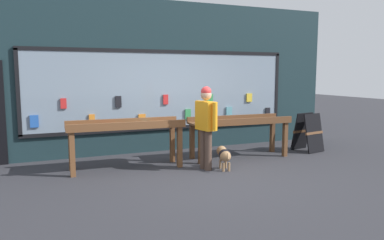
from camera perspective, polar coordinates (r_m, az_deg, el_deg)
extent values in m
plane|color=#2D2D33|center=(6.95, 2.19, -8.25)|extent=(40.00, 40.00, 0.00)
cube|color=#192D33|center=(8.93, -4.37, 6.58)|extent=(8.96, 0.20, 3.51)
cube|color=gray|center=(8.81, -4.13, 4.57)|extent=(6.26, 0.03, 1.79)
cube|color=black|center=(8.82, -4.19, 10.38)|extent=(6.34, 0.06, 0.08)
cube|color=black|center=(8.90, -4.08, -1.19)|extent=(6.34, 0.06, 0.08)
cube|color=black|center=(8.34, -24.99, 3.77)|extent=(0.08, 0.06, 1.79)
cube|color=black|center=(10.26, 12.71, 4.78)|extent=(0.08, 0.06, 1.79)
cube|color=#2659B2|center=(8.35, -22.91, -0.19)|extent=(0.17, 0.03, 0.26)
cube|color=red|center=(8.33, -19.00, 2.40)|extent=(0.12, 0.03, 0.22)
cube|color=orange|center=(8.43, -15.01, 0.04)|extent=(0.13, 0.03, 0.24)
cube|color=black|center=(8.49, -11.16, 2.76)|extent=(0.13, 0.03, 0.25)
cube|color=orange|center=(8.66, -7.63, 0.27)|extent=(0.17, 0.03, 0.19)
cube|color=red|center=(8.79, -4.04, 3.14)|extent=(0.12, 0.03, 0.23)
cube|color=#338C4C|center=(9.02, -0.63, 0.89)|extent=(0.14, 0.03, 0.24)
cube|color=#338C4C|center=(9.22, 2.71, 3.30)|extent=(0.17, 0.03, 0.22)
cube|color=#5999A5|center=(9.50, 5.66, 1.27)|extent=(0.16, 0.03, 0.24)
cube|color=yellow|center=(9.77, 8.71, 3.39)|extent=(0.16, 0.03, 0.22)
cube|color=black|center=(10.11, 11.48, 1.34)|extent=(0.13, 0.03, 0.18)
cube|color=brown|center=(7.02, -17.77, -5.05)|extent=(0.09, 0.09, 0.81)
cube|color=brown|center=(7.37, -1.91, -4.12)|extent=(0.09, 0.09, 0.81)
cube|color=brown|center=(7.49, -17.95, -4.30)|extent=(0.09, 0.09, 0.81)
cube|color=brown|center=(7.82, -3.02, -3.47)|extent=(0.09, 0.09, 0.81)
cube|color=brown|center=(7.28, -10.06, -0.98)|extent=(2.24, 0.75, 0.04)
cube|color=brown|center=(6.99, -9.65, -0.81)|extent=(2.21, 0.17, 0.12)
cube|color=brown|center=(7.56, -10.46, -0.23)|extent=(2.21, 0.17, 0.12)
cube|color=#338C4C|center=(7.07, -17.69, -1.15)|extent=(0.18, 0.25, 0.03)
cube|color=#5999A5|center=(7.01, -15.04, -1.20)|extent=(0.21, 0.24, 0.02)
cube|color=red|center=(7.32, -13.06, -0.77)|extent=(0.15, 0.23, 0.02)
cube|color=#338C4C|center=(7.07, -10.56, -0.95)|extent=(0.16, 0.23, 0.03)
cube|color=#5999A5|center=(7.38, -9.09, -0.57)|extent=(0.19, 0.25, 0.03)
cube|color=#5999A5|center=(7.51, -6.97, -0.43)|extent=(0.22, 0.25, 0.02)
cube|color=black|center=(7.32, -4.62, -0.59)|extent=(0.17, 0.21, 0.03)
cube|color=#2659B2|center=(7.47, -2.53, -0.46)|extent=(0.16, 0.24, 0.02)
cube|color=brown|center=(7.63, 1.36, -3.90)|extent=(0.09, 0.09, 0.76)
cube|color=brown|center=(8.57, 13.99, -2.89)|extent=(0.09, 0.09, 0.76)
cube|color=brown|center=(8.11, 0.01, -3.24)|extent=(0.09, 0.09, 0.76)
cube|color=brown|center=(9.00, 12.14, -2.36)|extent=(0.09, 0.09, 0.76)
cube|color=brown|center=(8.22, 7.24, -0.32)|extent=(2.24, 0.78, 0.04)
cube|color=brown|center=(7.94, 8.27, -0.17)|extent=(2.21, 0.17, 0.12)
cube|color=brown|center=(8.48, 6.28, 0.33)|extent=(2.21, 0.17, 0.12)
cube|color=#5999A5|center=(7.67, 1.23, -0.55)|extent=(0.17, 0.21, 0.03)
cube|color=silver|center=(7.93, 3.42, -0.35)|extent=(0.19, 0.24, 0.02)
cube|color=#994CA5|center=(7.90, 6.04, -0.38)|extent=(0.15, 0.22, 0.02)
cube|color=#994CA5|center=(8.15, 7.20, -0.14)|extent=(0.19, 0.25, 0.03)
cube|color=#338C4C|center=(8.37, 8.87, 0.00)|extent=(0.17, 0.22, 0.02)
cube|color=#338C4C|center=(8.53, 10.89, 0.07)|extent=(0.18, 0.23, 0.02)
cube|color=red|center=(8.60, 13.14, 0.11)|extent=(0.17, 0.22, 0.03)
cylinder|color=#4C382D|center=(7.15, 2.48, -4.64)|extent=(0.14, 0.14, 0.77)
cylinder|color=#4C382D|center=(7.27, 1.78, -4.44)|extent=(0.14, 0.14, 0.77)
cube|color=orange|center=(7.11, 2.15, 0.65)|extent=(0.29, 0.46, 0.54)
cylinder|color=orange|center=(6.89, 3.48, 0.54)|extent=(0.09, 0.09, 0.52)
cylinder|color=orange|center=(7.33, 0.90, 0.96)|extent=(0.09, 0.09, 0.52)
sphere|color=tan|center=(7.07, 2.17, 3.84)|extent=(0.21, 0.21, 0.21)
sphere|color=red|center=(7.07, 2.17, 4.35)|extent=(0.20, 0.20, 0.20)
ellipsoid|color=#99724C|center=(7.21, 5.01, -5.43)|extent=(0.30, 0.43, 0.22)
ellipsoid|color=black|center=(7.21, 5.01, -5.36)|extent=(0.28, 0.28, 0.23)
sphere|color=#99724C|center=(7.42, 4.53, -4.71)|extent=(0.20, 0.20, 0.20)
cylinder|color=#99724C|center=(6.99, 5.50, -5.56)|extent=(0.05, 0.10, 0.12)
cylinder|color=#99724C|center=(7.38, 5.17, -6.69)|extent=(0.04, 0.04, 0.17)
cylinder|color=#99724C|center=(7.35, 4.33, -6.74)|extent=(0.04, 0.04, 0.17)
cylinder|color=#99724C|center=(7.16, 5.67, -7.12)|extent=(0.04, 0.04, 0.17)
cylinder|color=#99724C|center=(7.13, 4.81, -7.17)|extent=(0.04, 0.04, 0.17)
cube|color=black|center=(9.20, 18.12, -1.89)|extent=(0.57, 0.31, 0.90)
cube|color=brown|center=(9.20, 18.12, -1.89)|extent=(0.58, 0.16, 0.07)
cube|color=black|center=(9.42, 16.39, -1.62)|extent=(0.57, 0.31, 0.90)
cube|color=brown|center=(9.42, 16.39, -1.62)|extent=(0.58, 0.16, 0.07)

